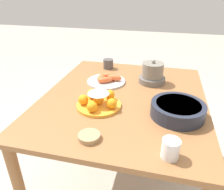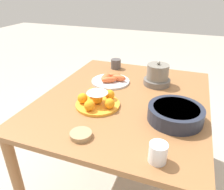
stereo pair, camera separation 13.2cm
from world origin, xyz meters
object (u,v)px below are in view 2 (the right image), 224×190
Objects in this scene: cup_far at (158,153)px; warming_pot at (157,76)px; dining_table at (125,110)px; sauce_bowl at (81,134)px; serving_bowl at (175,113)px; cup_near at (116,64)px; cake_plate at (97,100)px; seafood_platter at (111,79)px.

warming_pot is at bearing -169.90° from cup_far.
sauce_bowl reaches higher than dining_table.
serving_bowl is 0.50m from sauce_bowl.
sauce_bowl is (0.30, -0.40, -0.03)m from serving_bowl.
dining_table is 0.34m from warming_pot.
warming_pot is at bearing -158.14° from serving_bowl.
cup_near is at bearing -151.81° from cup_far.
cake_plate is at bearing -35.50° from dining_table.
cup_far is at bearing 10.10° from warming_pot.
warming_pot is at bearing 148.52° from dining_table.
cup_near is at bearing -170.77° from sauce_bowl.
warming_pot is (-0.75, -0.13, 0.02)m from cup_far.
warming_pot is (0.21, 0.38, 0.03)m from cup_near.
warming_pot reaches higher than cup_far.
serving_bowl is (0.17, 0.33, 0.14)m from dining_table.
cake_plate is 0.45m from serving_bowl.
seafood_platter is 0.29m from cup_near.
sauce_bowl is at bearing -17.77° from warming_pot.
cake_plate is 0.53m from cup_far.
seafood_platter is at bearing -137.73° from dining_table.
serving_bowl is at bearing 21.86° from warming_pot.
cup_near is (-0.28, -0.06, 0.02)m from seafood_platter.
cup_far is (0.50, 0.29, 0.14)m from dining_table.
serving_bowl is 1.53× the size of warming_pot.
seafood_platter is at bearing -125.47° from serving_bowl.
dining_table is at bearing -149.82° from cup_far.
cup_near is at bearing -154.04° from dining_table.
sauce_bowl is 0.56× the size of warming_pot.
cup_far is at bearing -6.12° from serving_bowl.
cup_near is at bearing -118.74° from warming_pot.
serving_bowl is 3.36× the size of cup_far.
dining_table is 11.53× the size of sauce_bowl.
cup_far is (0.96, 0.52, 0.00)m from cup_near.
warming_pot is at bearing 61.26° from cup_near.
cup_near is at bearing -167.76° from seafood_platter.
dining_table is at bearing -117.31° from serving_bowl.
cup_near reaches higher than seafood_platter.
cake_plate reaches higher than serving_bowl.
cup_far is 0.46× the size of warming_pot.
dining_table is 4.62× the size of cake_plate.
dining_table is 0.27m from seafood_platter.
cup_near is (-0.63, -0.11, 0.00)m from cake_plate.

